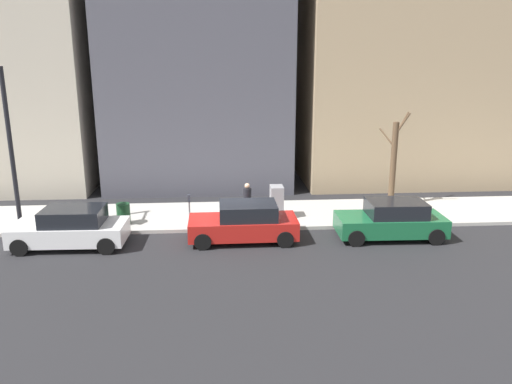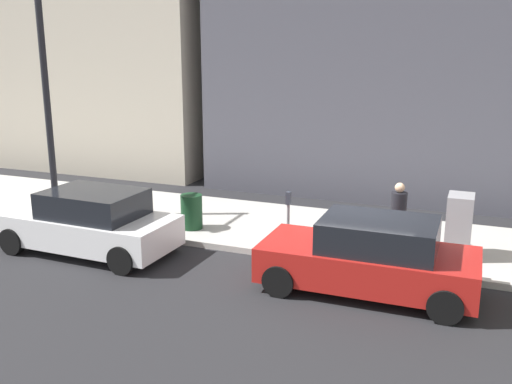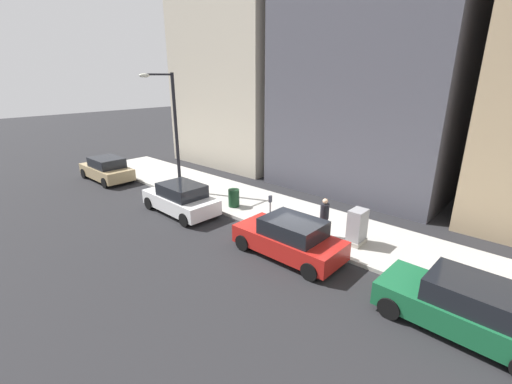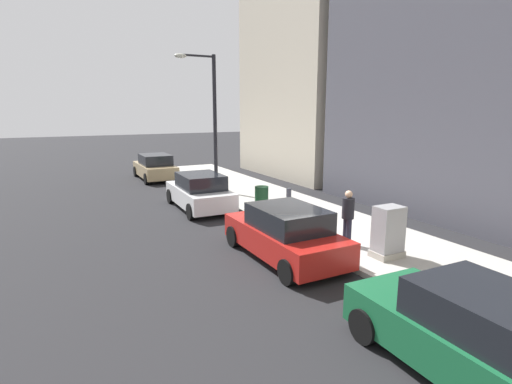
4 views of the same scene
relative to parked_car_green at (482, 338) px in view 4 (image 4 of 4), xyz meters
name	(u,v)px [view 4 (image 4 of 4)]	position (x,y,z in m)	size (l,w,h in m)	color
ground_plane	(303,246)	(1.15, 6.48, -0.74)	(120.00, 120.00, 0.00)	#232326
sidewalk	(353,234)	(3.15, 6.48, -0.66)	(4.00, 36.00, 0.15)	#B2AFA8
parked_car_green	(482,338)	(0.00, 0.00, 0.00)	(2.00, 4.24, 1.52)	#196038
parked_car_red	(285,233)	(0.10, 5.83, 0.00)	(1.94, 4.21, 1.52)	red
parked_car_white	(200,192)	(-0.07, 12.41, 0.00)	(2.01, 4.24, 1.52)	white
parked_car_tan	(155,167)	(0.04, 20.61, 0.00)	(1.94, 4.21, 1.52)	tan
parking_meter	(289,203)	(1.60, 8.04, 0.24)	(0.14, 0.10, 1.35)	slate
utility_box	(388,233)	(2.45, 4.31, 0.11)	(0.83, 0.61, 1.43)	#A8A399
streetlamp	(210,112)	(1.43, 14.95, 3.28)	(1.97, 0.32, 6.50)	black
trash_bin	(262,197)	(2.05, 10.84, -0.14)	(0.56, 0.56, 0.90)	#14381E
pedestrian_near_meter	(348,215)	(2.13, 5.61, 0.35)	(0.36, 0.39, 1.66)	#1E1E2D
office_tower_right	(335,36)	(11.18, 18.10, 7.98)	(9.07, 9.07, 17.43)	#BCB29E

